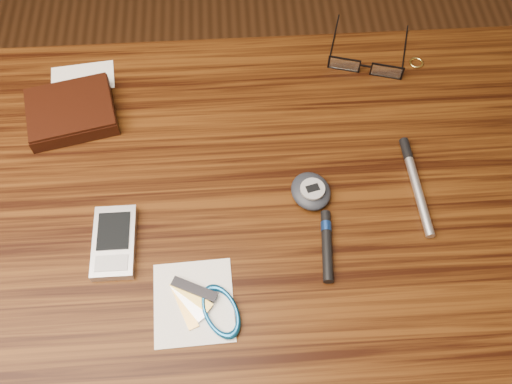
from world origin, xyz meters
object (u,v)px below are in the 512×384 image
desk (229,265)px  pedometer (311,191)px  wallet_and_card (71,111)px  pda_phone (114,242)px  notepad_keys (207,306)px  eyeglasses (366,65)px  silver_pen (414,178)px

desk → pedometer: 0.17m
desk → wallet_and_card: size_ratio=5.84×
pda_phone → notepad_keys: (0.12, -0.09, -0.00)m
eyeglasses → silver_pen: eyeglasses is taller
wallet_and_card → silver_pen: bearing=-16.3°
desk → notepad_keys: 0.15m
wallet_and_card → silver_pen: size_ratio=1.12×
notepad_keys → silver_pen: bearing=29.8°
eyeglasses → pedometer: same height
desk → silver_pen: silver_pen is taller
eyeglasses → pedometer: bearing=-116.5°
eyeglasses → silver_pen: (0.04, -0.20, -0.01)m
pda_phone → wallet_and_card: bearing=109.3°
pedometer → silver_pen: bearing=5.7°
desk → silver_pen: (0.26, 0.07, 0.11)m
silver_pen → pedometer: bearing=-174.3°
wallet_and_card → eyeglasses: bearing=8.3°
wallet_and_card → notepad_keys: size_ratio=1.41×
desk → wallet_and_card: bearing=136.7°
eyeglasses → notepad_keys: size_ratio=1.20×
eyeglasses → pedometer: 0.24m
pda_phone → notepad_keys: 0.15m
eyeglasses → pda_phone: size_ratio=1.46×
desk → pda_phone: pda_phone is taller
desk → pedometer: pedometer is taller
wallet_and_card → pda_phone: bearing=-70.7°
wallet_and_card → pda_phone: (0.07, -0.21, -0.01)m
desk → pedometer: bearing=24.0°
desk → notepad_keys: size_ratio=8.23×
pda_phone → silver_pen: size_ratio=0.65×
pda_phone → pedometer: 0.27m
notepad_keys → eyeglasses: bearing=55.7°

